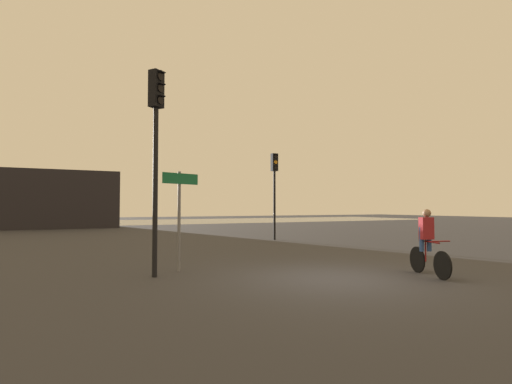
{
  "coord_description": "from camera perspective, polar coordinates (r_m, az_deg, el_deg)",
  "views": [
    {
      "loc": [
        -5.86,
        -7.52,
        1.67
      ],
      "look_at": [
        0.5,
        5.0,
        2.2
      ],
      "focal_mm": 28.0,
      "sensor_mm": 36.0,
      "label": 1
    }
  ],
  "objects": [
    {
      "name": "ground_plane",
      "position": [
        9.68,
        11.08,
        -12.06
      ],
      "size": [
        120.0,
        120.0,
        0.0
      ],
      "primitive_type": "plane",
      "color": "#333338"
    },
    {
      "name": "water_strip",
      "position": [
        45.71,
        -19.6,
        -4.12
      ],
      "size": [
        80.0,
        16.0,
        0.01
      ],
      "primitive_type": "cube",
      "color": "slate",
      "rests_on": "ground"
    },
    {
      "name": "distant_building",
      "position": [
        35.4,
        -31.25,
        -0.89
      ],
      "size": [
        14.76,
        4.0,
        4.51
      ],
      "primitive_type": "cube",
      "color": "black",
      "rests_on": "ground"
    },
    {
      "name": "traffic_light_far_right",
      "position": [
        20.5,
        2.65,
        1.77
      ],
      "size": [
        0.32,
        0.34,
        4.42
      ],
      "rotation": [
        0.0,
        0.0,
        3.15
      ],
      "color": "black",
      "rests_on": "ground"
    },
    {
      "name": "traffic_light_near_left",
      "position": [
        10.03,
        -14.1,
        8.01
      ],
      "size": [
        0.4,
        0.42,
        4.98
      ],
      "rotation": [
        0.0,
        0.0,
        3.75
      ],
      "color": "black",
      "rests_on": "ground"
    },
    {
      "name": "direction_sign_post",
      "position": [
        10.58,
        -10.86,
        -1.98
      ],
      "size": [
        1.05,
        0.4,
        2.6
      ],
      "rotation": [
        0.0,
        0.0,
        3.48
      ],
      "color": "slate",
      "rests_on": "ground"
    },
    {
      "name": "cyclist",
      "position": [
        10.67,
        23.29,
        -6.56
      ],
      "size": [
        0.66,
        1.64,
        1.62
      ],
      "rotation": [
        0.0,
        0.0,
        2.82
      ],
      "color": "black",
      "rests_on": "ground"
    }
  ]
}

